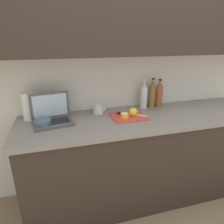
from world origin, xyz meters
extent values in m
plane|color=#847056|center=(0.00, 0.00, 0.00)|extent=(12.00, 12.00, 0.00)
cube|color=white|center=(0.00, 0.35, 1.30)|extent=(5.20, 0.06, 2.60)
cube|color=white|center=(-0.76, 0.32, 1.07)|extent=(0.09, 0.01, 0.12)
cube|color=white|center=(0.18, 0.32, 1.07)|extent=(0.09, 0.01, 0.12)
cube|color=#332823|center=(0.00, 0.16, 1.77)|extent=(4.42, 0.32, 0.70)
cube|color=#332823|center=(0.00, 0.00, 0.43)|extent=(2.24, 0.60, 0.85)
cube|color=gray|center=(0.00, 0.00, 0.87)|extent=(2.31, 0.64, 0.03)
cube|color=#9EA3A8|center=(0.87, 0.03, 0.80)|extent=(0.45, 0.42, 0.16)
cube|color=#515156|center=(-0.83, 0.05, 0.90)|extent=(0.35, 0.28, 0.02)
cube|color=black|center=(-0.83, 0.05, 0.91)|extent=(0.28, 0.17, 0.00)
cube|color=#515156|center=(-0.84, 0.16, 1.02)|extent=(0.33, 0.06, 0.23)
cube|color=silver|center=(-0.84, 0.15, 1.02)|extent=(0.28, 0.05, 0.19)
cube|color=#D1473D|center=(-0.16, 0.03, 0.89)|extent=(0.32, 0.27, 0.01)
cube|color=silver|center=(-0.07, 0.02, 0.90)|extent=(0.17, 0.11, 0.00)
cylinder|color=black|center=(-0.20, 0.08, 0.91)|extent=(0.11, 0.07, 0.02)
cylinder|color=yellow|center=(-0.21, 0.01, 0.91)|extent=(0.07, 0.07, 0.04)
cylinder|color=#F4EAA3|center=(-0.21, 0.01, 0.93)|extent=(0.07, 0.07, 0.00)
sphere|color=yellow|center=(-0.12, 0.03, 0.93)|extent=(0.08, 0.08, 0.08)
cylinder|color=#A34C2D|center=(0.24, 0.23, 0.99)|extent=(0.07, 0.07, 0.21)
cone|color=#A34C2D|center=(0.24, 0.23, 1.13)|extent=(0.06, 0.06, 0.06)
cylinder|color=black|center=(0.24, 0.23, 1.17)|extent=(0.03, 0.03, 0.02)
cylinder|color=olive|center=(0.16, 0.23, 1.00)|extent=(0.06, 0.06, 0.22)
cone|color=olive|center=(0.16, 0.23, 1.14)|extent=(0.06, 0.06, 0.07)
cylinder|color=black|center=(0.16, 0.23, 1.18)|extent=(0.03, 0.03, 0.02)
cylinder|color=silver|center=(0.07, 0.23, 0.99)|extent=(0.07, 0.07, 0.21)
cone|color=silver|center=(0.07, 0.23, 1.13)|extent=(0.07, 0.07, 0.06)
cylinder|color=white|center=(0.07, 0.23, 1.17)|extent=(0.03, 0.03, 0.02)
cylinder|color=silver|center=(-0.41, 0.20, 0.93)|extent=(0.10, 0.10, 0.09)
cube|color=silver|center=(-0.35, 0.20, 0.93)|extent=(0.02, 0.01, 0.05)
cylinder|color=slate|center=(-0.91, 0.03, 0.91)|extent=(0.13, 0.13, 0.05)
cylinder|color=white|center=(-1.02, 0.21, 1.01)|extent=(0.12, 0.12, 0.24)
camera|label=1|loc=(-0.76, -1.57, 1.57)|focal=32.00mm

